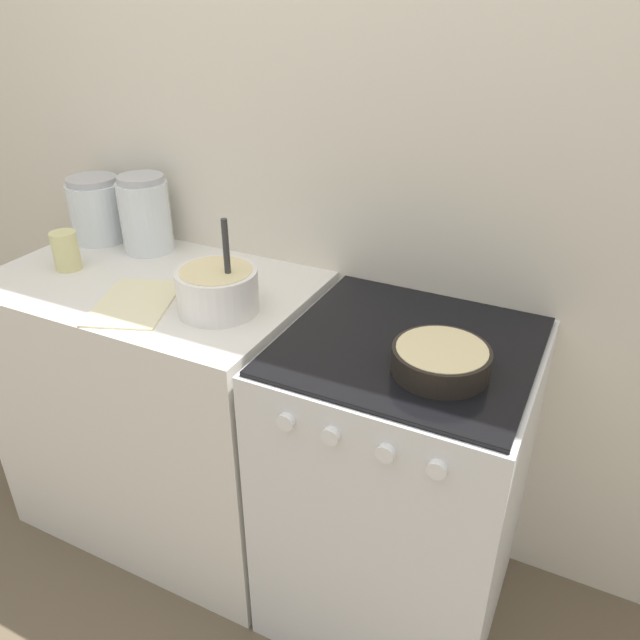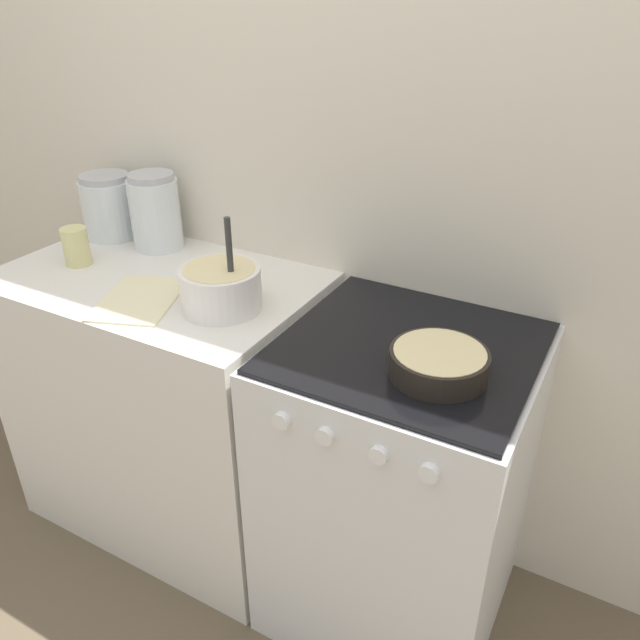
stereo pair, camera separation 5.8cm
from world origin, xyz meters
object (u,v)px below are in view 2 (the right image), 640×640
at_px(mixing_bowl, 221,286).
at_px(storage_jar_left, 109,210).
at_px(baking_pan, 439,362).
at_px(tin_can, 76,246).
at_px(stove, 398,486).
at_px(storage_jar_middle, 156,216).

height_order(mixing_bowl, storage_jar_left, mixing_bowl).
height_order(baking_pan, tin_can, tin_can).
bearing_deg(stove, baking_pan, -40.85).
xyz_separation_m(storage_jar_left, tin_can, (0.08, -0.22, -0.03)).
height_order(stove, storage_jar_left, storage_jar_left).
xyz_separation_m(mixing_bowl, tin_can, (-0.55, 0.02, -0.01)).
relative_size(stove, storage_jar_middle, 3.73).
distance_m(baking_pan, tin_can, 1.16).
bearing_deg(storage_jar_left, tin_can, -69.41).
relative_size(baking_pan, storage_jar_left, 1.04).
bearing_deg(mixing_bowl, storage_jar_left, 158.75).
height_order(stove, tin_can, tin_can).
bearing_deg(stove, tin_can, -178.05).
bearing_deg(tin_can, mixing_bowl, -2.43).
relative_size(baking_pan, storage_jar_middle, 0.91).
bearing_deg(mixing_bowl, stove, 6.75).
distance_m(stove, mixing_bowl, 0.72).
bearing_deg(stove, storage_jar_middle, 168.59).
height_order(storage_jar_left, tin_can, storage_jar_left).
height_order(stove, mixing_bowl, mixing_bowl).
bearing_deg(baking_pan, storage_jar_middle, 165.08).
distance_m(storage_jar_left, storage_jar_middle, 0.20).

